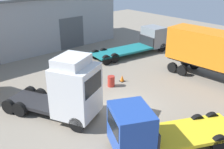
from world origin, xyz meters
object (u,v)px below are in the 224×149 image
Objects in this scene: tractor_unit_white at (70,90)px; flatbed_truck_blue at (149,130)px; traffic_cone at (122,79)px; flatbed_truck_grey at (144,41)px; oil_drum at (111,81)px.

tractor_unit_white is 5.54m from flatbed_truck_blue.
tractor_unit_white is 0.90× the size of flatbed_truck_blue.
tractor_unit_white is at bearing -162.45° from traffic_cone.
traffic_cone is at bearing -98.80° from flatbed_truck_blue.
flatbed_truck_blue reaches higher than traffic_cone.
flatbed_truck_blue is (-12.43, -11.57, 0.01)m from flatbed_truck_grey.
flatbed_truck_grey is 10.08× the size of oil_drum.
oil_drum is (3.78, 7.26, -0.85)m from flatbed_truck_blue.
tractor_unit_white reaches higher than flatbed_truck_grey.
flatbed_truck_blue is 9.02m from traffic_cone.
traffic_cone is (1.33, 0.10, -0.19)m from oil_drum.
tractor_unit_white is at bearing -147.93° from flatbed_truck_grey.
oil_drum is (-8.65, -4.31, -0.83)m from flatbed_truck_grey.
oil_drum is at bearing -145.89° from flatbed_truck_grey.
flatbed_truck_blue is at bearing -129.42° from flatbed_truck_grey.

